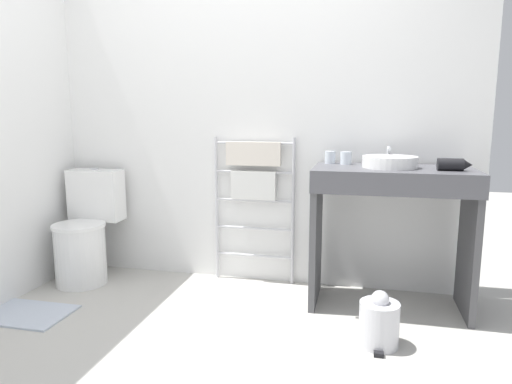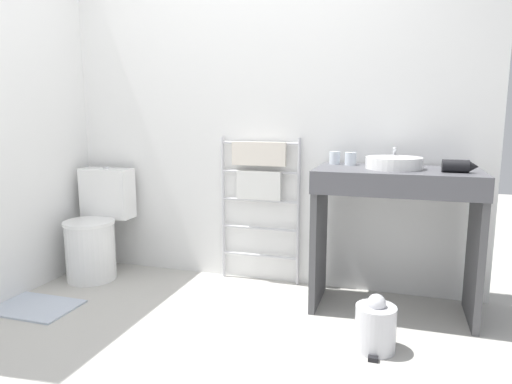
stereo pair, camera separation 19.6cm
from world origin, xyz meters
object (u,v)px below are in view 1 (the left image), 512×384
Objects in this scene: hair_dryer at (452,164)px; towel_radiator at (254,182)px; toilet at (86,235)px; cup_near_edge at (346,158)px; cup_near_wall at (330,157)px; trash_bin at (379,322)px; sink_basin at (390,162)px.

towel_radiator is at bearing 166.50° from hair_dryer.
cup_near_edge is (1.86, 0.16, 0.59)m from toilet.
cup_near_wall is 0.27× the size of trash_bin.
cup_near_wall is 0.11m from cup_near_edge.
hair_dryer is at bearing -18.61° from cup_near_edge.
sink_basin is at bearing 85.17° from trash_bin.
toilet is 2.45× the size of sink_basin.
cup_near_edge reaches higher than hair_dryer.
towel_radiator is at bearing 171.56° from cup_near_edge.
sink_basin is at bearing -14.06° from towel_radiator.
cup_near_wall is (-0.38, 0.16, 0.00)m from sink_basin.
towel_radiator is at bearing 11.87° from toilet.
cup_near_wall is at bearing 114.96° from trash_bin.
hair_dryer reaches higher than toilet.
toilet is 2.67× the size of trash_bin.
cup_near_wall is 1.01× the size of cup_near_edge.
sink_basin is 1.75× the size of hair_dryer.
hair_dryer is 0.62× the size of trash_bin.
cup_near_edge is at bearing 4.87° from toilet.
cup_near_edge is at bearing -8.44° from towel_radiator.
toilet is 2.16m from trash_bin.
towel_radiator reaches higher than trash_bin.
toilet is at bearing 178.87° from hair_dryer.
hair_dryer is (1.26, -0.30, 0.19)m from towel_radiator.
trash_bin is at bearing -129.39° from hair_dryer.
cup_near_wall is 0.43× the size of hair_dryer.
cup_near_wall is at bearing 5.90° from toilet.
trash_bin is at bearing -94.83° from sink_basin.
toilet is 4.29× the size of hair_dryer.
sink_basin is 4.07× the size of cup_near_wall.
cup_near_edge is (0.65, -0.10, 0.19)m from towel_radiator.
sink_basin is (0.92, -0.23, 0.19)m from towel_radiator.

